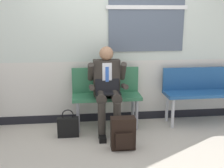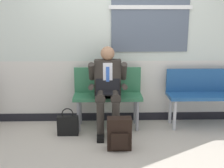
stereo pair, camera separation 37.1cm
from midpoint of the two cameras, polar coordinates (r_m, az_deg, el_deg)
ground_plane at (r=4.30m, az=-1.50°, el=-10.16°), size 18.00×18.00×0.00m
station_wall at (r=4.60m, az=-2.30°, el=11.31°), size 5.38×0.16×3.10m
bench_with_person at (r=4.47m, az=-3.56°, el=-1.60°), size 1.05×0.42×0.93m
bench_empty at (r=4.82m, az=15.56°, el=-1.01°), size 1.28×0.42×0.89m
person_seated at (r=4.24m, az=-3.43°, el=-0.59°), size 0.57×0.70×1.28m
backpack at (r=3.81m, az=-0.60°, el=-9.92°), size 0.32×0.20×0.43m
handbag at (r=4.26m, az=-11.22°, el=-8.36°), size 0.31×0.10×0.42m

